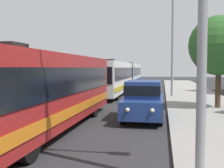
# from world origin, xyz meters

# --- Properties ---
(bus_lead) EXTENTS (2.58, 12.19, 3.21)m
(bus_lead) POSITION_xyz_m (-1.30, 11.33, 1.69)
(bus_lead) COLOR maroon
(bus_lead) RESTS_ON ground_plane
(bus_second_in_line) EXTENTS (2.58, 11.38, 3.21)m
(bus_second_in_line) POSITION_xyz_m (-1.30, 25.48, 1.69)
(bus_second_in_line) COLOR silver
(bus_second_in_line) RESTS_ON ground_plane
(bus_middle) EXTENTS (2.58, 10.62, 3.21)m
(bus_middle) POSITION_xyz_m (-1.30, 38.78, 1.69)
(bus_middle) COLOR silver
(bus_middle) RESTS_ON ground_plane
(white_suv) EXTENTS (1.86, 4.60, 1.90)m
(white_suv) POSITION_xyz_m (2.40, 14.43, 1.03)
(white_suv) COLOR navy
(white_suv) RESTS_ON ground_plane
(streetlamp_mid) EXTENTS (5.01, 0.28, 8.76)m
(streetlamp_mid) POSITION_xyz_m (4.10, 24.83, 5.41)
(streetlamp_mid) COLOR gray
(streetlamp_mid) RESTS_ON sidewalk
(roadside_tree) EXTENTS (3.57, 3.57, 5.50)m
(roadside_tree) POSITION_xyz_m (6.59, 18.29, 3.85)
(roadside_tree) COLOR #4C3823
(roadside_tree) RESTS_ON sidewalk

